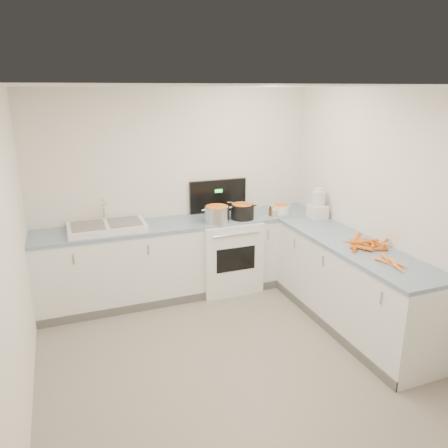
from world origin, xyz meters
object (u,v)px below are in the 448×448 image
object	(u,v)px
stove	(226,252)
spice_jar	(274,214)
extract_bottle	(270,212)
steel_pot	(217,215)
mixing_bowl	(280,209)
sink	(107,227)
food_processor	(318,205)
black_pot	(242,212)

from	to	relation	value
stove	spice_jar	world-z (taller)	stove
extract_bottle	spice_jar	xyz separation A→B (m)	(0.03, -0.06, -0.01)
steel_pot	mixing_bowl	world-z (taller)	steel_pot
sink	spice_jar	xyz separation A→B (m)	(2.03, -0.20, 0.00)
food_processor	mixing_bowl	bearing A→B (deg)	132.89
extract_bottle	spice_jar	size ratio (longest dim) A/B	1.21
sink	spice_jar	world-z (taller)	sink
stove	black_pot	size ratio (longest dim) A/B	4.79
sink	steel_pot	bearing A→B (deg)	-7.78
spice_jar	food_processor	size ratio (longest dim) A/B	0.20
steel_pot	mixing_bowl	size ratio (longest dim) A/B	1.23
black_pot	food_processor	distance (m)	0.94
extract_bottle	sink	bearing A→B (deg)	175.89
steel_pot	food_processor	bearing A→B (deg)	-12.50
mixing_bowl	spice_jar	bearing A→B (deg)	-142.89
extract_bottle	stove	bearing A→B (deg)	166.90
mixing_bowl	spice_jar	size ratio (longest dim) A/B	3.09
steel_pot	black_pot	world-z (taller)	steel_pot
stove	food_processor	size ratio (longest dim) A/B	3.54
steel_pot	mixing_bowl	xyz separation A→B (m)	(0.90, 0.08, -0.03)
stove	extract_bottle	size ratio (longest dim) A/B	14.46
extract_bottle	spice_jar	bearing A→B (deg)	-65.75
sink	mixing_bowl	world-z (taller)	sink
extract_bottle	spice_jar	distance (m)	0.06
steel_pot	mixing_bowl	bearing A→B (deg)	5.23
sink	extract_bottle	world-z (taller)	sink
stove	spice_jar	distance (m)	0.79
spice_jar	food_processor	bearing A→B (deg)	-27.30
sink	food_processor	bearing A→B (deg)	-10.12
stove	food_processor	distance (m)	1.30
steel_pot	extract_bottle	size ratio (longest dim) A/B	3.15
stove	mixing_bowl	world-z (taller)	stove
stove	mixing_bowl	distance (m)	0.89
mixing_bowl	spice_jar	distance (m)	0.18
stove	mixing_bowl	bearing A→B (deg)	-6.02
sink	black_pot	size ratio (longest dim) A/B	3.03
sink	steel_pot	xyz separation A→B (m)	(1.27, -0.17, 0.05)
sink	black_pot	distance (m)	1.62
stove	sink	xyz separation A→B (m)	(-1.45, 0.02, 0.50)
black_pot	mixing_bowl	bearing A→B (deg)	5.42
mixing_bowl	food_processor	distance (m)	0.50
extract_bottle	spice_jar	world-z (taller)	extract_bottle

